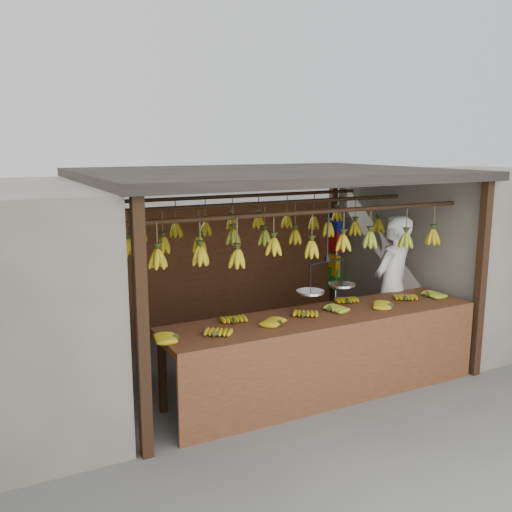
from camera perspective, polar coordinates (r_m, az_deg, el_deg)
ground at (r=7.35m, az=1.08°, el=-10.41°), size 80.00×80.00×0.00m
stall at (r=7.16m, az=-0.10°, el=5.32°), size 4.30×3.30×2.40m
neighbor_right at (r=9.24m, az=21.21°, el=0.75°), size 3.00×3.00×2.30m
counter at (r=6.16m, az=7.32°, el=-7.77°), size 3.62×0.82×0.96m
hanging_bananas at (r=6.92m, az=1.10°, el=2.09°), size 3.58×2.24×0.38m
balance_scale at (r=6.26m, az=7.06°, el=-2.85°), size 0.77×0.40×0.86m
vendor at (r=7.39m, az=13.45°, el=-3.12°), size 0.78×0.64×1.83m
bag_bundles at (r=9.16m, az=7.83°, el=0.41°), size 0.08×0.26×1.22m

